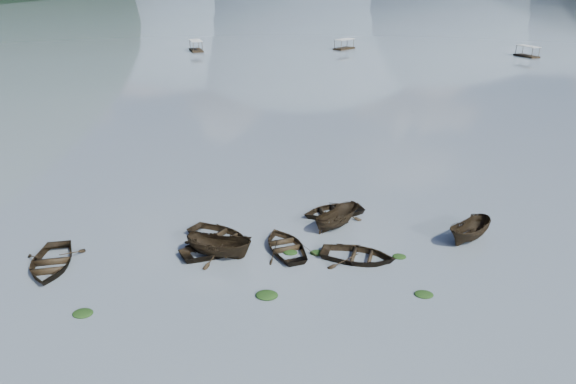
# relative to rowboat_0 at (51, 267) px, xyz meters

# --- Properties ---
(ground_plane) EXTENTS (2400.00, 2400.00, 0.00)m
(ground_plane) POSITION_rel_rowboat_0_xyz_m (13.74, -3.54, 0.00)
(ground_plane) COLOR slate
(rowboat_0) EXTENTS (4.94, 5.90, 1.05)m
(rowboat_0) POSITION_rel_rowboat_0_xyz_m (0.00, 0.00, 0.00)
(rowboat_0) COLOR black
(rowboat_0) RESTS_ON ground
(rowboat_1) EXTENTS (6.00, 5.67, 1.01)m
(rowboat_1) POSITION_rel_rowboat_0_xyz_m (9.77, 2.87, 0.00)
(rowboat_1) COLOR black
(rowboat_1) RESTS_ON ground
(rowboat_2) EXTENTS (4.63, 2.49, 1.69)m
(rowboat_2) POSITION_rel_rowboat_0_xyz_m (9.98, 2.31, 0.00)
(rowboat_2) COLOR black
(rowboat_2) RESTS_ON ground
(rowboat_3) EXTENTS (4.98, 5.60, 0.96)m
(rowboat_3) POSITION_rel_rowboat_0_xyz_m (14.07, 3.59, 0.00)
(rowboat_3) COLOR black
(rowboat_3) RESTS_ON ground
(rowboat_4) EXTENTS (5.20, 4.11, 0.97)m
(rowboat_4) POSITION_rel_rowboat_0_xyz_m (18.71, 2.73, 0.00)
(rowboat_4) COLOR black
(rowboat_4) RESTS_ON ground
(rowboat_5) EXTENTS (4.03, 4.22, 1.64)m
(rowboat_5) POSITION_rel_rowboat_0_xyz_m (26.24, 6.08, 0.00)
(rowboat_5) COLOR black
(rowboat_5) RESTS_ON ground
(rowboat_6) EXTENTS (5.88, 5.29, 1.00)m
(rowboat_6) POSITION_rel_rowboat_0_xyz_m (9.50, 4.44, 0.00)
(rowboat_6) COLOR black
(rowboat_6) RESTS_ON ground
(rowboat_7) EXTENTS (5.61, 4.93, 0.97)m
(rowboat_7) POSITION_rel_rowboat_0_xyz_m (17.03, 9.15, 0.00)
(rowboat_7) COLOR black
(rowboat_7) RESTS_ON ground
(rowboat_8) EXTENTS (3.83, 4.10, 1.58)m
(rowboat_8) POSITION_rel_rowboat_0_xyz_m (17.28, 7.23, 0.00)
(rowboat_8) COLOR black
(rowboat_8) RESTS_ON ground
(weed_clump_0) EXTENTS (1.09, 0.90, 0.24)m
(weed_clump_0) POSITION_rel_rowboat_0_xyz_m (4.14, -4.37, 0.00)
(weed_clump_0) COLOR black
(weed_clump_0) RESTS_ON ground
(weed_clump_1) EXTENTS (0.92, 0.73, 0.20)m
(weed_clump_1) POSITION_rel_rowboat_0_xyz_m (14.42, 3.14, 0.00)
(weed_clump_1) COLOR black
(weed_clump_1) RESTS_ON ground
(weed_clump_2) EXTENTS (1.27, 1.01, 0.27)m
(weed_clump_2) POSITION_rel_rowboat_0_xyz_m (13.57, -1.79, 0.00)
(weed_clump_2) COLOR black
(weed_clump_2) RESTS_ON ground
(weed_clump_3) EXTENTS (0.87, 0.73, 0.19)m
(weed_clump_3) POSITION_rel_rowboat_0_xyz_m (21.35, 3.31, 0.00)
(weed_clump_3) COLOR black
(weed_clump_3) RESTS_ON ground
(weed_clump_4) EXTENTS (1.06, 0.84, 0.22)m
(weed_clump_4) POSITION_rel_rowboat_0_xyz_m (22.29, -0.82, 0.00)
(weed_clump_4) COLOR black
(weed_clump_4) RESTS_ON ground
(weed_clump_5) EXTENTS (0.95, 0.77, 0.20)m
(weed_clump_5) POSITION_rel_rowboat_0_xyz_m (8.42, 3.62, 0.00)
(weed_clump_5) COLOR black
(weed_clump_5) RESTS_ON ground
(weed_clump_6) EXTENTS (0.94, 0.79, 0.20)m
(weed_clump_6) POSITION_rel_rowboat_0_xyz_m (16.14, 3.27, 0.00)
(weed_clump_6) COLOR black
(weed_clump_6) RESTS_ON ground
(weed_clump_7) EXTENTS (0.95, 0.76, 0.21)m
(weed_clump_7) POSITION_rel_rowboat_0_xyz_m (16.50, 7.23, 0.00)
(weed_clump_7) COLOR black
(weed_clump_7) RESTS_ON ground
(pontoon_left) EXTENTS (4.84, 6.65, 2.35)m
(pontoon_left) POSITION_rel_rowboat_0_xyz_m (-16.78, 96.41, 0.00)
(pontoon_left) COLOR black
(pontoon_left) RESTS_ON ground
(pontoon_centre) EXTENTS (5.44, 6.22, 2.26)m
(pontoon_centre) POSITION_rel_rowboat_0_xyz_m (18.02, 103.08, 0.00)
(pontoon_centre) COLOR black
(pontoon_centre) RESTS_ON ground
(pontoon_right) EXTENTS (4.49, 6.14, 2.17)m
(pontoon_right) POSITION_rel_rowboat_0_xyz_m (58.03, 94.62, 0.00)
(pontoon_right) COLOR black
(pontoon_right) RESTS_ON ground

